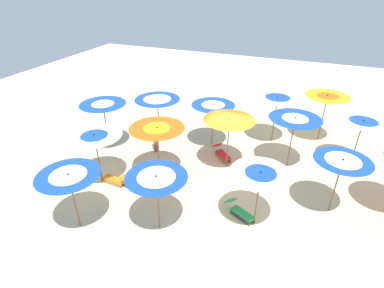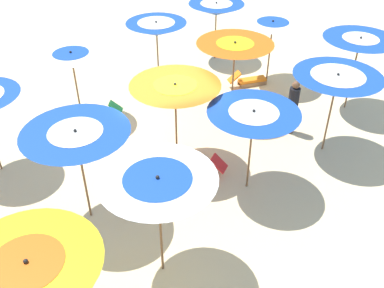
# 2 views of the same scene
# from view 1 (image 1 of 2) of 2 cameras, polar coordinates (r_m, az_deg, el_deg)

# --- Properties ---
(ground) EXTENTS (42.09, 42.09, 0.04)m
(ground) POSITION_cam_1_polar(r_m,az_deg,el_deg) (13.72, 7.03, -5.13)
(ground) COLOR beige
(beach_umbrella_0) EXTENTS (2.04, 2.04, 2.20)m
(beach_umbrella_0) POSITION_cam_1_polar(r_m,az_deg,el_deg) (10.56, -21.98, -6.32)
(beach_umbrella_0) COLOR brown
(beach_umbrella_0) RESTS_ON ground
(beach_umbrella_1) EXTENTS (2.01, 2.01, 2.19)m
(beach_umbrella_1) POSITION_cam_1_polar(r_m,az_deg,el_deg) (9.81, -6.61, -7.11)
(beach_umbrella_1) COLOR brown
(beach_umbrella_1) RESTS_ON ground
(beach_umbrella_2) EXTENTS (1.98, 1.98, 2.22)m
(beach_umbrella_2) POSITION_cam_1_polar(r_m,az_deg,el_deg) (10.08, 12.64, -5.96)
(beach_umbrella_2) COLOR brown
(beach_umbrella_2) RESTS_ON ground
(beach_umbrella_3) EXTENTS (1.94, 1.94, 2.27)m
(beach_umbrella_3) POSITION_cam_1_polar(r_m,az_deg,el_deg) (11.55, 26.21, -3.48)
(beach_umbrella_3) COLOR brown
(beach_umbrella_3) RESTS_ON ground
(beach_umbrella_5) EXTENTS (2.17, 2.17, 2.23)m
(beach_umbrella_5) POSITION_cam_1_polar(r_m,az_deg,el_deg) (12.56, -17.71, 0.91)
(beach_umbrella_5) COLOR brown
(beach_umbrella_5) RESTS_ON ground
(beach_umbrella_6) EXTENTS (2.25, 2.25, 2.33)m
(beach_umbrella_6) POSITION_cam_1_polar(r_m,az_deg,el_deg) (12.40, -6.56, 2.34)
(beach_umbrella_6) COLOR brown
(beach_umbrella_6) RESTS_ON ground
(beach_umbrella_7) EXTENTS (2.22, 2.22, 2.37)m
(beach_umbrella_7) POSITION_cam_1_polar(r_m,az_deg,el_deg) (13.03, 6.94, 3.78)
(beach_umbrella_7) COLOR brown
(beach_umbrella_7) RESTS_ON ground
(beach_umbrella_8) EXTENTS (2.23, 2.23, 2.40)m
(beach_umbrella_8) POSITION_cam_1_polar(r_m,az_deg,el_deg) (13.70, 18.67, 4.02)
(beach_umbrella_8) COLOR brown
(beach_umbrella_8) RESTS_ON ground
(beach_umbrella_9) EXTENTS (2.07, 2.07, 2.28)m
(beach_umbrella_9) POSITION_cam_1_polar(r_m,az_deg,el_deg) (14.94, 29.24, 3.10)
(beach_umbrella_9) COLOR brown
(beach_umbrella_9) RESTS_ON ground
(beach_umbrella_10) EXTENTS (2.18, 2.18, 2.38)m
(beach_umbrella_10) POSITION_cam_1_polar(r_m,az_deg,el_deg) (15.09, -16.25, 6.51)
(beach_umbrella_10) COLOR brown
(beach_umbrella_10) RESTS_ON ground
(beach_umbrella_11) EXTENTS (2.24, 2.24, 2.34)m
(beach_umbrella_11) POSITION_cam_1_polar(r_m,az_deg,el_deg) (15.27, -6.47, 7.74)
(beach_umbrella_11) COLOR brown
(beach_umbrella_11) RESTS_ON ground
(beach_umbrella_12) EXTENTS (2.11, 2.11, 2.24)m
(beach_umbrella_12) POSITION_cam_1_polar(r_m,az_deg,el_deg) (14.81, 3.96, 6.63)
(beach_umbrella_12) COLOR brown
(beach_umbrella_12) RESTS_ON ground
(beach_umbrella_13) EXTENTS (2.12, 2.12, 2.45)m
(beach_umbrella_13) POSITION_cam_1_polar(r_m,az_deg,el_deg) (15.66, 15.65, 7.76)
(beach_umbrella_13) COLOR brown
(beach_umbrella_13) RESTS_ON ground
(beach_umbrella_14) EXTENTS (2.13, 2.13, 2.48)m
(beach_umbrella_14) POSITION_cam_1_polar(r_m,az_deg,el_deg) (16.58, 23.90, 7.54)
(beach_umbrella_14) COLOR brown
(beach_umbrella_14) RESTS_ON ground
(lounger_0) EXTENTS (0.46, 1.40, 0.58)m
(lounger_0) POSITION_cam_1_polar(r_m,az_deg,el_deg) (13.12, -14.00, -6.56)
(lounger_0) COLOR olive
(lounger_0) RESTS_ON ground
(lounger_2) EXTENTS (1.19, 1.17, 0.57)m
(lounger_2) POSITION_cam_1_polar(r_m,az_deg,el_deg) (14.53, 5.64, -1.83)
(lounger_2) COLOR olive
(lounger_2) RESTS_ON ground
(lounger_3) EXTENTS (0.87, 1.27, 0.54)m
(lounger_3) POSITION_cam_1_polar(r_m,az_deg,el_deg) (11.38, 9.07, -12.43)
(lounger_3) COLOR #333338
(lounger_3) RESTS_ON ground
(beachgoer_0) EXTENTS (0.30, 0.30, 1.66)m
(beachgoer_0) POSITION_cam_1_polar(r_m,az_deg,el_deg) (14.75, -6.81, 1.57)
(beachgoer_0) COLOR brown
(beachgoer_0) RESTS_ON ground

